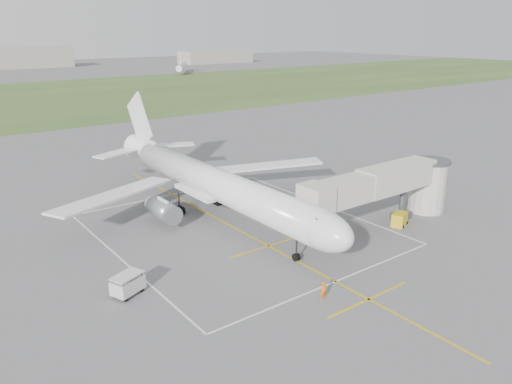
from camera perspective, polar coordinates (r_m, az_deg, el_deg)
ground at (r=61.64m, az=-4.35°, el=-3.10°), size 700.00×700.00×0.00m
apron_markings at (r=57.17m, az=-1.18°, el=-4.79°), size 28.20×60.00×0.01m
airliner at (r=60.80m, az=-4.84°, el=0.96°), size 38.93×46.75×13.52m
jet_bridge at (r=60.80m, az=15.27°, el=0.72°), size 23.40×5.00×7.20m
gpu_unit at (r=61.62m, az=16.10°, el=-3.03°), size 2.45×2.06×1.58m
baggage_cart at (r=45.78m, az=-14.45°, el=-10.20°), size 3.22×2.61×1.94m
ramp_worker_nose at (r=44.09m, az=7.73°, el=-11.12°), size 0.64×0.43×1.71m
ramp_worker_wing at (r=59.77m, az=-9.71°, el=-3.14°), size 0.95×1.03×1.71m
distant_aircraft at (r=228.16m, az=-26.88°, el=11.55°), size 199.54×59.63×8.85m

